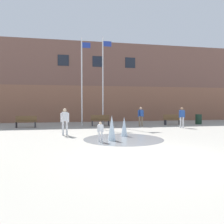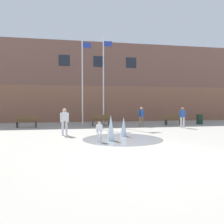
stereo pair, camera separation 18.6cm
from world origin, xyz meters
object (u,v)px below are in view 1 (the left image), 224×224
(park_bench_far_left, at_px, (26,121))
(trash_can, at_px, (199,119))
(park_bench_under_left_flagpole, at_px, (100,120))
(adult_in_red, at_px, (182,116))
(adult_near_bench, at_px, (65,120))
(teen_by_trashcan, at_px, (141,115))
(flagpole_right, at_px, (103,78))
(flagpole_left, at_px, (82,79))
(child_in_fountain, at_px, (100,130))
(park_bench_center, at_px, (172,119))

(park_bench_far_left, relative_size, trash_can, 1.78)
(park_bench_under_left_flagpole, relative_size, adult_in_red, 1.01)
(adult_near_bench, height_order, teen_by_trashcan, same)
(adult_near_bench, distance_m, flagpole_right, 7.23)
(flagpole_left, relative_size, flagpole_right, 0.97)
(park_bench_under_left_flagpole, relative_size, flagpole_left, 0.21)
(child_in_fountain, bearing_deg, park_bench_far_left, 111.35)
(adult_near_bench, bearing_deg, teen_by_trashcan, -84.16)
(park_bench_far_left, xyz_separation_m, park_bench_under_left_flagpole, (5.94, 0.27, 0.00))
(park_bench_center, height_order, adult_near_bench, adult_near_bench)
(flagpole_left, height_order, trash_can, flagpole_left)
(adult_near_bench, bearing_deg, park_bench_under_left_flagpole, -56.66)
(flagpole_right, relative_size, trash_can, 8.53)
(child_in_fountain, bearing_deg, teen_by_trashcan, 46.47)
(park_bench_under_left_flagpole, bearing_deg, park_bench_center, -2.44)
(park_bench_far_left, relative_size, adult_near_bench, 1.01)
(adult_in_red, height_order, flagpole_left, flagpole_left)
(adult_near_bench, relative_size, flagpole_left, 0.21)
(adult_near_bench, relative_size, teen_by_trashcan, 1.00)
(adult_near_bench, bearing_deg, adult_in_red, -102.67)
(park_bench_under_left_flagpole, relative_size, flagpole_right, 0.21)
(park_bench_center, relative_size, adult_near_bench, 1.01)
(park_bench_far_left, distance_m, flagpole_left, 5.69)
(flagpole_left, bearing_deg, adult_near_bench, -103.11)
(child_in_fountain, height_order, trash_can, child_in_fountain)
(park_bench_under_left_flagpole, bearing_deg, adult_in_red, -24.75)
(trash_can, bearing_deg, adult_near_bench, -156.91)
(park_bench_center, bearing_deg, trash_can, 1.12)
(adult_near_bench, xyz_separation_m, flagpole_right, (3.14, 5.70, 3.15))
(child_in_fountain, height_order, adult_in_red, adult_in_red)
(child_in_fountain, xyz_separation_m, flagpole_left, (-0.42, 8.32, 3.40))
(park_bench_center, distance_m, trash_can, 2.62)
(park_bench_under_left_flagpole, height_order, flagpole_right, flagpole_right)
(adult_near_bench, relative_size, child_in_fountain, 1.61)
(child_in_fountain, distance_m, adult_in_red, 8.77)
(park_bench_center, xyz_separation_m, adult_in_red, (-0.44, -2.50, 0.45))
(child_in_fountain, distance_m, flagpole_left, 9.00)
(adult_near_bench, height_order, child_in_fountain, adult_near_bench)
(park_bench_center, bearing_deg, adult_near_bench, -151.58)
(park_bench_under_left_flagpole, height_order, adult_near_bench, adult_near_bench)
(park_bench_far_left, height_order, flagpole_right, flagpole_right)
(park_bench_center, height_order, trash_can, park_bench_center)
(child_in_fountain, relative_size, flagpole_right, 0.13)
(flagpole_right, bearing_deg, park_bench_center, -6.31)
(park_bench_far_left, bearing_deg, park_bench_under_left_flagpole, 2.57)
(park_bench_center, xyz_separation_m, flagpole_left, (-7.95, 0.68, 3.50))
(park_bench_far_left, xyz_separation_m, adult_near_bench, (3.12, -5.03, 0.45))
(teen_by_trashcan, bearing_deg, park_bench_center, -90.90)
(park_bench_under_left_flagpole, height_order, child_in_fountain, child_in_fountain)
(flagpole_left, height_order, flagpole_right, flagpole_right)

